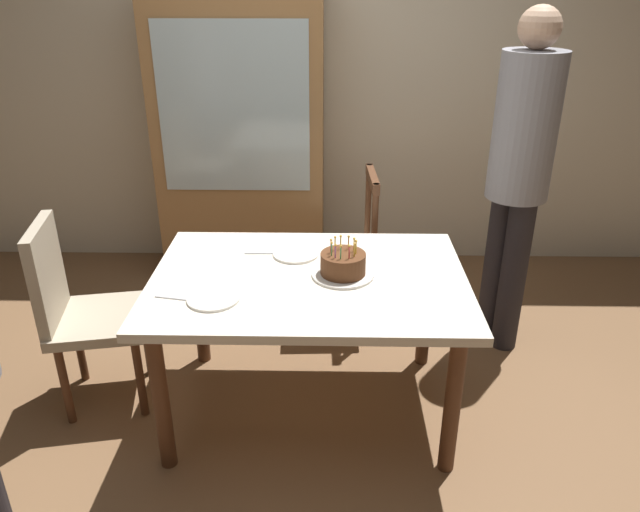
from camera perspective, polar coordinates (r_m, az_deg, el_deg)
ground at (r=3.08m, az=-0.96°, el=-14.07°), size 6.40×6.40×0.00m
back_wall at (r=4.29m, az=-0.19°, el=16.41°), size 6.40×0.10×2.60m
dining_table at (r=2.73m, az=-1.05°, el=-3.62°), size 1.41×0.99×0.73m
birthday_cake at (r=2.67m, az=2.20°, el=-0.91°), size 0.28×0.28×0.18m
plate_near_celebrant at (r=2.53m, az=-10.10°, el=-4.00°), size 0.22×0.22×0.01m
plate_far_side at (r=2.88m, az=-2.31°, el=0.21°), size 0.22×0.22×0.01m
fork_near_celebrant at (r=2.57m, az=-13.58°, el=-3.91°), size 0.18×0.05×0.01m
fork_far_side at (r=2.91m, az=-5.44°, el=0.29°), size 0.18×0.02×0.01m
chair_spindle_back at (r=3.54m, az=2.01°, el=0.18°), size 0.46×0.46×0.95m
chair_upholstered at (r=3.06m, az=-21.98°, el=-4.43°), size 0.52×0.51×0.95m
person_guest at (r=3.30m, az=18.44°, el=8.06°), size 0.32×0.32×1.83m
china_cabinet at (r=4.11m, az=-7.52°, el=10.89°), size 1.10×0.45×1.90m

